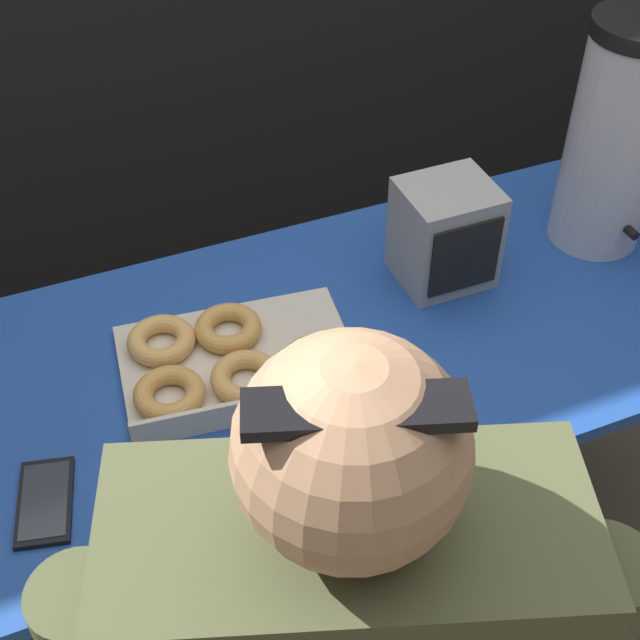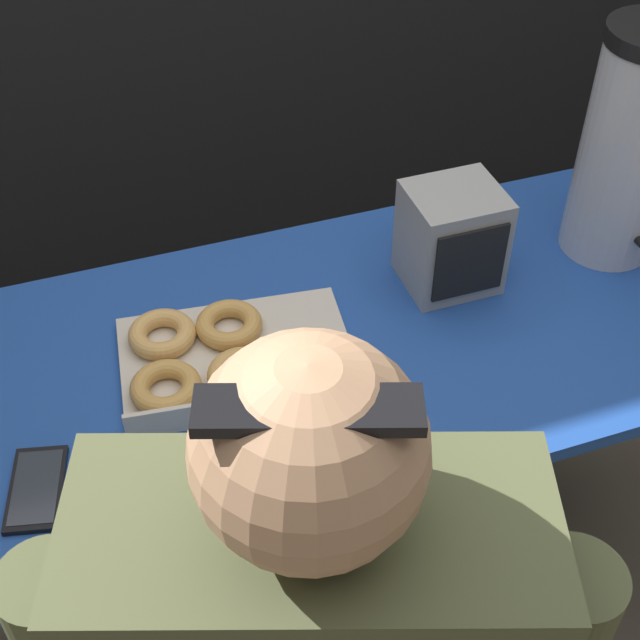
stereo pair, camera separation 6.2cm
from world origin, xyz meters
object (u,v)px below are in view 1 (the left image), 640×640
Objects in this scene: cell_phone at (45,502)px; space_heater at (445,234)px; donut_box at (231,362)px; coffee_urn at (617,136)px.

space_heater is (0.77, 0.24, 0.09)m from cell_phone.
space_heater is at bearing 30.42° from cell_phone.
coffee_urn is at bearing 12.70° from donut_box.
donut_box is at bearing -173.79° from coffee_urn.
coffee_urn is 1.15m from cell_phone.
space_heater is at bearing 17.77° from donut_box.
coffee_urn is 2.41× the size of space_heater.
space_heater is (0.44, 0.09, 0.07)m from donut_box.
donut_box is 0.80m from coffee_urn.
space_heater is at bearing 179.43° from coffee_urn.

